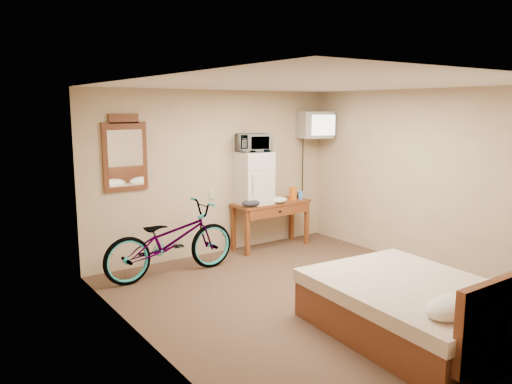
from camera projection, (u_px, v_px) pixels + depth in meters
room at (317, 194)px, 5.77m from camera, size 4.60×4.64×2.50m
desk at (272, 210)px, 7.98m from camera, size 1.29×0.51×0.75m
mini_fridge at (254, 178)px, 7.76m from camera, size 0.52×0.50×0.81m
microwave at (254, 143)px, 7.67m from camera, size 0.58×0.47×0.28m
snack_bag at (293, 193)px, 8.12m from camera, size 0.11×0.07×0.21m
blue_cup at (301, 195)px, 8.19m from camera, size 0.08×0.08×0.13m
cloth_cream at (278, 200)px, 7.86m from camera, size 0.32×0.25×0.10m
cloth_dark_a at (251, 203)px, 7.56m from camera, size 0.30×0.22×0.11m
cloth_dark_b at (297, 195)px, 8.39m from camera, size 0.18×0.15×0.08m
crt_television at (315, 125)px, 8.27m from camera, size 0.60×0.65×0.44m
wall_mirror at (125, 154)px, 6.74m from camera, size 0.61×0.04×1.04m
bicycle at (171, 240)px, 6.66m from camera, size 1.88×0.68×0.98m
bed at (419, 308)px, 4.90m from camera, size 1.67×2.12×0.90m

